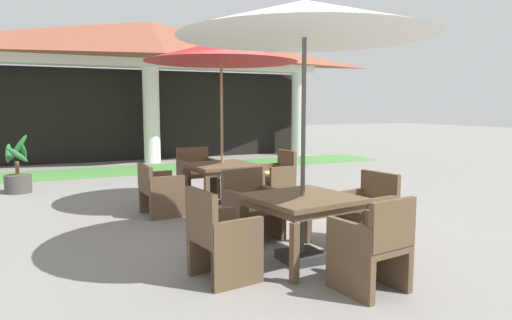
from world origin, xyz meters
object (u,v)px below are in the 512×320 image
at_px(patio_table_near_foreground, 222,169).
at_px(patio_chair_near_foreground_west, 159,190).
at_px(patio_chair_mid_left_south, 372,247).
at_px(patio_umbrella_mid_left, 305,21).
at_px(potted_palm_left_edge, 18,178).
at_px(patio_umbrella_near_foreground, 221,53).
at_px(patio_chair_mid_left_west, 221,238).
at_px(patio_chair_mid_left_east, 368,212).
at_px(patio_table_mid_left, 302,204).
at_px(patio_chair_near_foreground_east, 277,178).
at_px(patio_chair_near_foreground_north, 197,174).
at_px(patio_chair_mid_left_north, 252,208).

distance_m(patio_table_near_foreground, patio_chair_near_foreground_west, 1.09).
bearing_deg(patio_chair_mid_left_south, patio_table_near_foreground, 81.40).
height_order(patio_umbrella_mid_left, potted_palm_left_edge, patio_umbrella_mid_left).
distance_m(patio_umbrella_near_foreground, patio_chair_mid_left_west, 3.79).
xyz_separation_m(patio_table_near_foreground, patio_chair_mid_left_east, (0.79, -2.68, -0.23)).
relative_size(patio_chair_near_foreground_west, patio_chair_mid_left_west, 0.88).
bearing_deg(patio_table_mid_left, patio_chair_near_foreground_west, 107.51).
relative_size(patio_chair_near_foreground_east, patio_chair_near_foreground_west, 1.13).
bearing_deg(potted_palm_left_edge, patio_chair_mid_left_west, -72.27).
bearing_deg(patio_chair_mid_left_east, patio_table_mid_left, 90.00).
distance_m(patio_umbrella_near_foreground, patio_chair_mid_left_south, 4.33).
distance_m(patio_umbrella_near_foreground, patio_chair_near_foreground_east, 2.32).
xyz_separation_m(patio_table_mid_left, patio_chair_mid_left_east, (0.98, 0.13, -0.21)).
xyz_separation_m(patio_table_mid_left, patio_umbrella_mid_left, (-0.00, -0.00, 1.90)).
xyz_separation_m(patio_umbrella_near_foreground, patio_chair_near_foreground_north, (-0.07, 1.06, -2.05)).
height_order(patio_chair_mid_left_east, patio_chair_mid_left_west, patio_chair_mid_left_west).
bearing_deg(patio_chair_mid_left_east, patio_chair_mid_left_west, 90.00).
bearing_deg(patio_table_near_foreground, patio_chair_mid_left_east, -73.51).
bearing_deg(patio_chair_near_foreground_west, potted_palm_left_edge, -150.21).
xyz_separation_m(patio_umbrella_near_foreground, patio_chair_mid_left_east, (0.79, -2.68, -2.07)).
distance_m(patio_table_near_foreground, patio_table_mid_left, 2.82).
bearing_deg(potted_palm_left_edge, patio_umbrella_mid_left, -63.49).
xyz_separation_m(patio_chair_mid_left_east, patio_chair_mid_left_north, (-1.12, 0.85, -0.01)).
bearing_deg(patio_table_mid_left, patio_umbrella_mid_left, -123.69).
bearing_deg(patio_table_mid_left, patio_chair_near_foreground_east, 66.70).
distance_m(patio_chair_near_foreground_west, patio_table_mid_left, 2.89).
height_order(patio_umbrella_near_foreground, patio_chair_mid_left_south, patio_umbrella_near_foreground).
bearing_deg(patio_chair_mid_left_north, patio_umbrella_near_foreground, -107.77).
bearing_deg(patio_chair_mid_left_south, patio_umbrella_mid_left, 90.00).
distance_m(patio_chair_near_foreground_west, patio_chair_mid_left_west, 2.88).
distance_m(patio_umbrella_near_foreground, patio_table_mid_left, 3.38).
xyz_separation_m(patio_chair_near_foreground_north, patio_umbrella_mid_left, (-0.12, -3.87, 2.09)).
relative_size(patio_table_near_foreground, patio_umbrella_mid_left, 0.39).
bearing_deg(potted_palm_left_edge, patio_chair_near_foreground_north, -32.00).
bearing_deg(patio_umbrella_near_foreground, patio_chair_mid_left_east, -73.51).
height_order(patio_chair_near_foreground_east, patio_chair_mid_left_west, patio_chair_mid_left_west).
distance_m(patio_chair_near_foreground_west, potted_palm_left_edge, 3.60).
bearing_deg(patio_table_mid_left, patio_chair_mid_left_east, 7.77).
bearing_deg(patio_table_near_foreground, patio_chair_mid_left_west, -111.67).
relative_size(patio_table_mid_left, potted_palm_left_edge, 1.02).
height_order(patio_umbrella_near_foreground, patio_chair_mid_left_west, patio_umbrella_near_foreground).
height_order(patio_chair_near_foreground_west, patio_chair_mid_left_east, patio_chair_mid_left_east).
xyz_separation_m(patio_umbrella_near_foreground, patio_chair_near_foreground_east, (1.06, 0.07, -2.06)).
bearing_deg(patio_umbrella_near_foreground, patio_chair_mid_left_north, -100.00).
bearing_deg(patio_chair_mid_left_west, patio_umbrella_near_foreground, 150.55).
height_order(patio_table_mid_left, patio_umbrella_mid_left, patio_umbrella_mid_left).
relative_size(patio_chair_near_foreground_west, patio_chair_mid_left_east, 0.90).
distance_m(patio_umbrella_mid_left, patio_chair_mid_left_south, 2.33).
xyz_separation_m(patio_chair_near_foreground_east, patio_chair_mid_left_north, (-1.38, -1.90, -0.02)).
bearing_deg(patio_chair_mid_left_east, patio_chair_near_foreground_east, -13.20).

